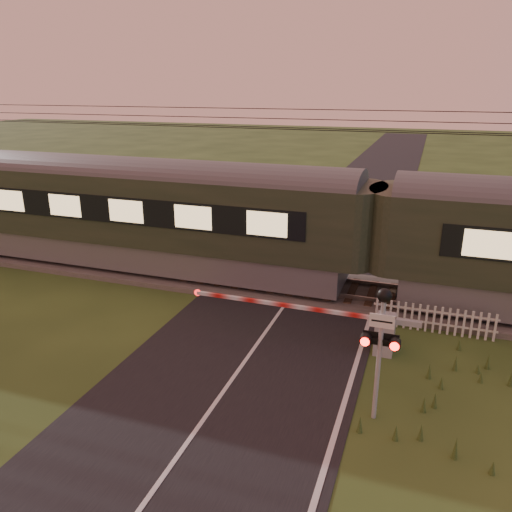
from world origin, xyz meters
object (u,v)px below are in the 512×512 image
at_px(train, 375,234).
at_px(boom_gate, 373,330).
at_px(crossing_signal, 381,331).
at_px(picket_fence, 434,319).

relative_size(train, boom_gate, 6.53).
bearing_deg(train, crossing_signal, -82.28).
bearing_deg(boom_gate, crossing_signal, -82.07).
bearing_deg(train, picket_fence, -43.13).
relative_size(crossing_signal, picket_fence, 0.88).
height_order(boom_gate, crossing_signal, crossing_signal).
distance_m(train, crossing_signal, 6.53).
bearing_deg(boom_gate, picket_fence, 44.91).
xyz_separation_m(train, crossing_signal, (0.88, -6.46, -0.20)).
xyz_separation_m(boom_gate, picket_fence, (1.56, 1.56, -0.15)).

